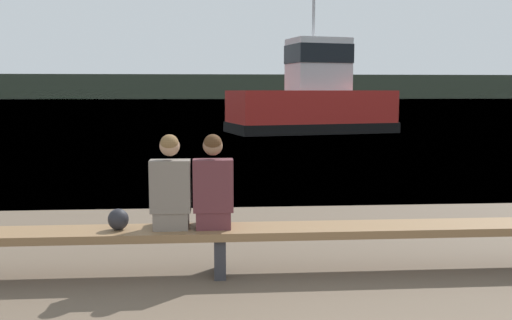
{
  "coord_description": "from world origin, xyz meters",
  "views": [
    {
      "loc": [
        -0.47,
        -2.63,
        1.92
      ],
      "look_at": [
        0.2,
        6.22,
        0.85
      ],
      "focal_mm": 40.0,
      "sensor_mm": 36.0,
      "label": 1
    }
  ],
  "objects": [
    {
      "name": "far_shoreline",
      "position": [
        0.0,
        145.05,
        3.02
      ],
      "size": [
        600.0,
        12.0,
        6.04
      ],
      "primitive_type": "cube",
      "color": "#384233",
      "rests_on": "ground"
    },
    {
      "name": "tugboat_red",
      "position": [
        4.2,
        23.97,
        1.37
      ],
      "size": [
        8.16,
        5.17,
        7.34
      ],
      "rotation": [
        0.0,
        0.0,
        1.8
      ],
      "color": "red",
      "rests_on": "water_surface"
    },
    {
      "name": "person_left",
      "position": [
        -0.91,
        3.23,
        0.92
      ],
      "size": [
        0.41,
        0.42,
        0.99
      ],
      "color": "#70665B",
      "rests_on": "bench_main"
    },
    {
      "name": "water_surface",
      "position": [
        0.0,
        126.69,
        0.0
      ],
      "size": [
        240.0,
        240.0,
        0.0
      ],
      "primitive_type": "plane",
      "color": "#426B8E",
      "rests_on": "ground"
    },
    {
      "name": "bench_main",
      "position": [
        -0.41,
        3.22,
        0.42
      ],
      "size": [
        8.18,
        0.52,
        0.5
      ],
      "color": "brown",
      "rests_on": "ground"
    },
    {
      "name": "shopping_bag",
      "position": [
        -1.45,
        3.22,
        0.61
      ],
      "size": [
        0.21,
        0.19,
        0.22
      ],
      "color": "#232328",
      "rests_on": "bench_main"
    },
    {
      "name": "person_right",
      "position": [
        -0.47,
        3.23,
        0.92
      ],
      "size": [
        0.41,
        0.42,
        0.99
      ],
      "color": "#56282D",
      "rests_on": "bench_main"
    }
  ]
}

